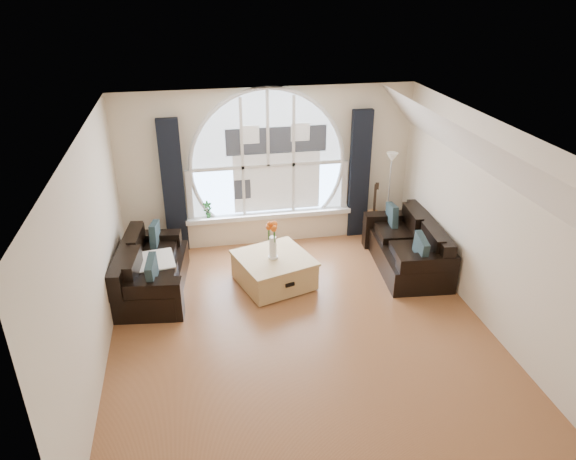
% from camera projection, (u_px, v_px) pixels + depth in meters
% --- Properties ---
extents(ground, '(5.00, 5.50, 0.01)m').
position_uv_depth(ground, '(300.00, 328.00, 7.16)').
color(ground, brown).
rests_on(ground, ground).
extents(ceiling, '(5.00, 5.50, 0.01)m').
position_uv_depth(ceiling, '(303.00, 133.00, 5.98)').
color(ceiling, silver).
rests_on(ceiling, ground).
extents(wall_back, '(5.00, 0.01, 2.70)m').
position_uv_depth(wall_back, '(268.00, 167.00, 9.00)').
color(wall_back, beige).
rests_on(wall_back, ground).
extents(wall_front, '(5.00, 0.01, 2.70)m').
position_uv_depth(wall_front, '(375.00, 396.00, 4.14)').
color(wall_front, beige).
rests_on(wall_front, ground).
extents(wall_left, '(0.01, 5.50, 2.70)m').
position_uv_depth(wall_left, '(92.00, 258.00, 6.15)').
color(wall_left, beige).
rests_on(wall_left, ground).
extents(wall_right, '(0.01, 5.50, 2.70)m').
position_uv_depth(wall_right, '(486.00, 223.00, 6.99)').
color(wall_right, beige).
rests_on(wall_right, ground).
extents(attic_slope, '(0.92, 5.50, 0.72)m').
position_uv_depth(attic_slope, '(477.00, 152.00, 6.50)').
color(attic_slope, silver).
rests_on(attic_slope, ground).
extents(arched_window, '(2.60, 0.06, 2.15)m').
position_uv_depth(arched_window, '(268.00, 152.00, 8.85)').
color(arched_window, silver).
rests_on(arched_window, wall_back).
extents(window_sill, '(2.90, 0.22, 0.08)m').
position_uv_depth(window_sill, '(269.00, 215.00, 9.28)').
color(window_sill, white).
rests_on(window_sill, wall_back).
extents(window_frame, '(2.76, 0.08, 2.15)m').
position_uv_depth(window_frame, '(268.00, 153.00, 8.82)').
color(window_frame, white).
rests_on(window_frame, wall_back).
extents(neighbor_house, '(1.70, 0.02, 1.50)m').
position_uv_depth(neighbor_house, '(277.00, 159.00, 8.92)').
color(neighbor_house, silver).
rests_on(neighbor_house, wall_back).
extents(curtain_left, '(0.35, 0.12, 2.30)m').
position_uv_depth(curtain_left, '(173.00, 187.00, 8.71)').
color(curtain_left, black).
rests_on(curtain_left, ground).
extents(curtain_right, '(0.35, 0.12, 2.30)m').
position_uv_depth(curtain_right, '(359.00, 175.00, 9.25)').
color(curtain_right, black).
rests_on(curtain_right, ground).
extents(sofa_left, '(1.08, 1.84, 0.78)m').
position_uv_depth(sofa_left, '(152.00, 267.00, 7.86)').
color(sofa_left, black).
rests_on(sofa_left, ground).
extents(sofa_right, '(1.05, 1.86, 0.80)m').
position_uv_depth(sofa_right, '(407.00, 245.00, 8.48)').
color(sofa_right, black).
rests_on(sofa_right, ground).
extents(coffee_chest, '(1.31, 1.31, 0.51)m').
position_uv_depth(coffee_chest, '(274.00, 269.00, 8.08)').
color(coffee_chest, tan).
rests_on(coffee_chest, ground).
extents(throw_blanket, '(0.62, 0.62, 0.10)m').
position_uv_depth(throw_blanket, '(155.00, 262.00, 7.77)').
color(throw_blanket, silver).
rests_on(throw_blanket, sofa_left).
extents(vase_flowers, '(0.24, 0.24, 0.70)m').
position_uv_depth(vase_flowers, '(273.00, 235.00, 7.79)').
color(vase_flowers, white).
rests_on(vase_flowers, coffee_chest).
extents(floor_lamp, '(0.24, 0.24, 1.60)m').
position_uv_depth(floor_lamp, '(388.00, 197.00, 9.26)').
color(floor_lamp, '#B2B2B2').
rests_on(floor_lamp, ground).
extents(guitar, '(0.42, 0.34, 1.06)m').
position_uv_depth(guitar, '(373.00, 208.00, 9.48)').
color(guitar, '#9A6332').
rests_on(guitar, ground).
extents(potted_plant, '(0.18, 0.15, 0.30)m').
position_uv_depth(potted_plant, '(208.00, 209.00, 9.02)').
color(potted_plant, '#1E6023').
rests_on(potted_plant, window_sill).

